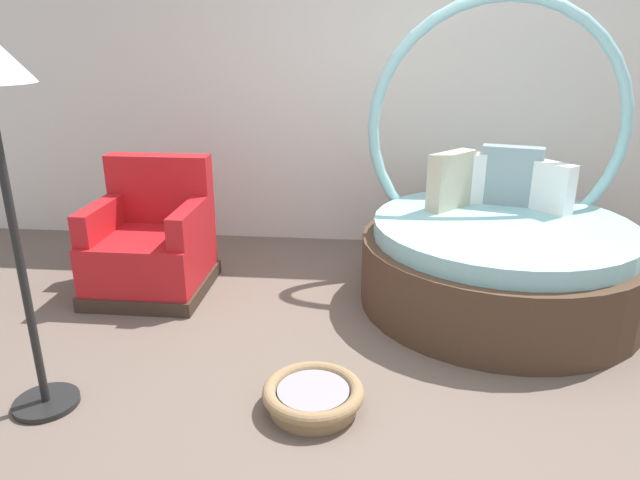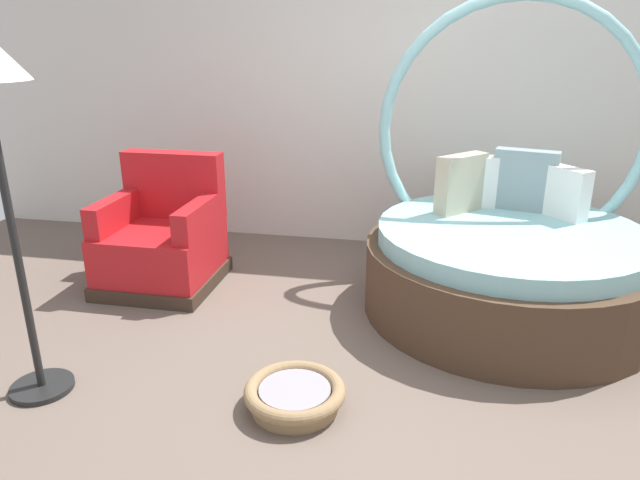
# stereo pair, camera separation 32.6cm
# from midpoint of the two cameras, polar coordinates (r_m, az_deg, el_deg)

# --- Properties ---
(ground_plane) EXTENTS (8.00, 8.00, 0.02)m
(ground_plane) POSITION_cam_midpoint_polar(r_m,az_deg,el_deg) (3.34, 9.06, -12.83)
(ground_plane) COLOR #66564C
(back_wall) EXTENTS (8.00, 0.12, 2.65)m
(back_wall) POSITION_cam_midpoint_polar(r_m,az_deg,el_deg) (5.01, 10.98, 14.28)
(back_wall) COLOR silver
(back_wall) RESTS_ON ground_plane
(round_daybed) EXTENTS (1.86, 1.86, 2.05)m
(round_daybed) POSITION_cam_midpoint_polar(r_m,az_deg,el_deg) (4.10, 20.17, -1.09)
(round_daybed) COLOR #473323
(round_daybed) RESTS_ON ground_plane
(red_armchair) EXTENTS (0.80, 0.80, 0.94)m
(red_armchair) POSITION_cam_midpoint_polar(r_m,az_deg,el_deg) (4.37, -13.16, -0.08)
(red_armchair) COLOR #38281E
(red_armchair) RESTS_ON ground_plane
(pet_basket) EXTENTS (0.51, 0.51, 0.13)m
(pet_basket) POSITION_cam_midpoint_polar(r_m,az_deg,el_deg) (2.98, 0.73, -15.12)
(pet_basket) COLOR #8E704C
(pet_basket) RESTS_ON ground_plane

